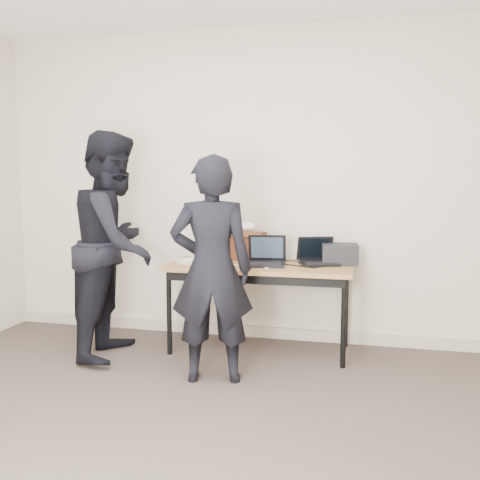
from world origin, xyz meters
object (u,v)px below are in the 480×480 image
(laptop_beige, at_px, (201,257))
(person_typist, at_px, (212,270))
(desk, at_px, (259,272))
(laptop_right, at_px, (318,258))
(equipment_box, at_px, (340,254))
(person_observer, at_px, (115,245))
(laptop_center, at_px, (266,258))
(leather_satchel, at_px, (244,245))

(laptop_beige, height_order, person_typist, person_typist)
(desk, xyz_separation_m, laptop_right, (0.46, 0.14, 0.11))
(laptop_right, distance_m, equipment_box, 0.18)
(equipment_box, relative_size, person_observer, 0.16)
(desk, distance_m, laptop_right, 0.49)
(equipment_box, distance_m, person_observer, 1.82)
(laptop_center, xyz_separation_m, laptop_right, (0.40, 0.14, -0.00))
(laptop_center, bearing_deg, desk, 171.49)
(laptop_center, xyz_separation_m, leather_satchel, (-0.24, 0.23, 0.07))
(laptop_right, xyz_separation_m, leather_satchel, (-0.64, 0.09, 0.08))
(leather_satchel, height_order, equipment_box, leather_satchel)
(laptop_beige, relative_size, laptop_center, 1.09)
(laptop_right, xyz_separation_m, equipment_box, (0.17, 0.05, 0.03))
(laptop_center, xyz_separation_m, equipment_box, (0.57, 0.19, 0.03))
(laptop_beige, bearing_deg, laptop_center, 24.68)
(desk, bearing_deg, laptop_center, -2.90)
(desk, relative_size, laptop_beige, 4.11)
(laptop_beige, height_order, person_observer, person_observer)
(laptop_center, height_order, person_observer, person_observer)
(equipment_box, bearing_deg, laptop_center, -161.30)
(laptop_beige, bearing_deg, desk, 25.16)
(laptop_right, bearing_deg, laptop_center, 179.37)
(laptop_beige, height_order, laptop_right, laptop_beige)
(desk, distance_m, person_observer, 1.18)
(laptop_beige, bearing_deg, person_observer, -129.59)
(laptop_right, bearing_deg, person_observer, 176.72)
(desk, xyz_separation_m, laptop_center, (0.06, -0.00, 0.11))
(leather_satchel, height_order, person_typist, person_typist)
(laptop_center, relative_size, laptop_right, 0.89)
(laptop_beige, xyz_separation_m, laptop_center, (0.55, 0.01, 0.01))
(desk, xyz_separation_m, person_typist, (-0.20, -0.70, 0.13))
(person_typist, bearing_deg, equipment_box, -146.82)
(laptop_center, bearing_deg, leather_satchel, 129.80)
(laptop_beige, distance_m, equipment_box, 1.14)
(laptop_center, distance_m, laptop_right, 0.43)
(person_observer, bearing_deg, desk, -78.50)
(desk, bearing_deg, laptop_beige, -178.20)
(desk, xyz_separation_m, leather_satchel, (-0.18, 0.23, 0.19))
(laptop_beige, relative_size, person_observer, 0.21)
(laptop_center, relative_size, person_typist, 0.21)
(person_observer, bearing_deg, laptop_beige, -68.08)
(laptop_beige, distance_m, leather_satchel, 0.40)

